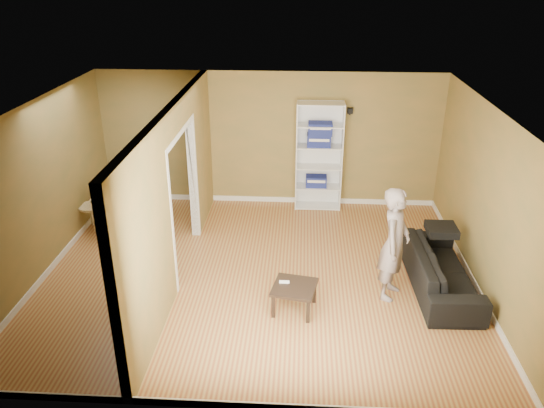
{
  "coord_description": "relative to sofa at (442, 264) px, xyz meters",
  "views": [
    {
      "loc": [
        0.63,
        -7.0,
        4.38
      ],
      "look_at": [
        0.2,
        0.2,
        1.1
      ],
      "focal_mm": 35.0,
      "sensor_mm": 36.0,
      "label": 1
    }
  ],
  "objects": [
    {
      "name": "coffee_table",
      "position": [
        -2.13,
        -0.68,
        -0.07
      ],
      "size": [
        0.57,
        0.57,
        0.38
      ],
      "rotation": [
        0.0,
        0.0,
        -0.19
      ],
      "color": "black",
      "rests_on": "ground"
    },
    {
      "name": "paper_box_navy_c",
      "position": [
        -1.74,
        2.78,
        1.2
      ],
      "size": [
        0.44,
        0.29,
        0.23
      ],
      "primitive_type": "cube",
      "color": "#1A214E",
      "rests_on": "bookshelf"
    },
    {
      "name": "paper_box_navy_a",
      "position": [
        -1.78,
        2.78,
        0.15
      ],
      "size": [
        0.4,
        0.26,
        0.2
      ],
      "primitive_type": "cube",
      "color": "navy",
      "rests_on": "bookshelf"
    },
    {
      "name": "wall_speaker",
      "position": [
        -1.2,
        2.91,
        1.51
      ],
      "size": [
        0.1,
        0.1,
        0.1
      ],
      "primitive_type": "cube",
      "color": "black",
      "rests_on": "room_shell"
    },
    {
      "name": "chair_left",
      "position": [
        -5.78,
        1.54,
        0.09
      ],
      "size": [
        0.55,
        0.55,
        0.97
      ],
      "primitive_type": null,
      "rotation": [
        0.0,
        0.0,
        -1.85
      ],
      "color": "tan",
      "rests_on": "ground"
    },
    {
      "name": "dining_table",
      "position": [
        -5.05,
        1.6,
        0.29
      ],
      "size": [
        1.22,
        0.82,
        0.76
      ],
      "rotation": [
        0.0,
        0.0,
        0.12
      ],
      "color": "beige",
      "rests_on": "ground"
    },
    {
      "name": "person",
      "position": [
        -0.76,
        -0.22,
        0.58
      ],
      "size": [
        0.87,
        0.78,
        1.95
      ],
      "primitive_type": "imported",
      "rotation": [
        0.0,
        0.0,
        1.18
      ],
      "color": "slate",
      "rests_on": "ground"
    },
    {
      "name": "partition",
      "position": [
        -3.9,
        0.22,
        0.91
      ],
      "size": [
        0.22,
        5.5,
        2.6
      ],
      "primitive_type": null,
      "color": "olive",
      "rests_on": "ground"
    },
    {
      "name": "chair_far",
      "position": [
        -4.95,
        2.18,
        0.11
      ],
      "size": [
        0.56,
        0.56,
        1.0
      ],
      "primitive_type": null,
      "rotation": [
        0.0,
        0.0,
        3.4
      ],
      "color": "tan",
      "rests_on": "ground"
    },
    {
      "name": "game_controller",
      "position": [
        -2.27,
        -0.6,
        0.0
      ],
      "size": [
        0.14,
        0.04,
        0.03
      ],
      "primitive_type": "cube",
      "color": "white",
      "rests_on": "coffee_table"
    },
    {
      "name": "sofa",
      "position": [
        0.0,
        0.0,
        0.0
      ],
      "size": [
        2.08,
        0.93,
        0.78
      ],
      "primitive_type": "imported",
      "rotation": [
        0.0,
        0.0,
        1.59
      ],
      "color": "black",
      "rests_on": "ground"
    },
    {
      "name": "room_shell",
      "position": [
        -2.7,
        0.22,
        0.91
      ],
      "size": [
        6.5,
        6.5,
        6.5
      ],
      "color": "tan",
      "rests_on": "ground"
    },
    {
      "name": "chair_near",
      "position": [
        -5.07,
        0.98,
        0.06
      ],
      "size": [
        0.53,
        0.53,
        0.89
      ],
      "primitive_type": null,
      "rotation": [
        0.0,
        0.0,
        0.36
      ],
      "color": "tan",
      "rests_on": "ground"
    },
    {
      "name": "paper_box_navy_b",
      "position": [
        -1.76,
        2.78,
        0.97
      ],
      "size": [
        0.44,
        0.29,
        0.22
      ],
      "primitive_type": "cube",
      "color": "navy",
      "rests_on": "bookshelf"
    },
    {
      "name": "bookshelf",
      "position": [
        -1.75,
        2.83,
        0.65
      ],
      "size": [
        0.88,
        0.38,
        2.08
      ],
      "color": "white",
      "rests_on": "ground"
    }
  ]
}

